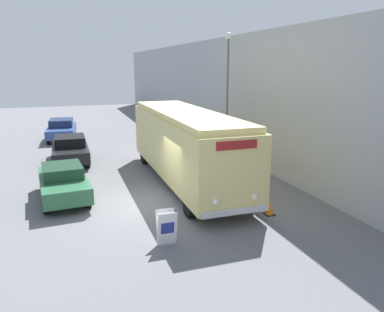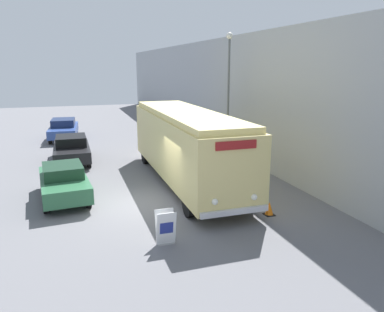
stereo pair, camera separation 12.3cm
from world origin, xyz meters
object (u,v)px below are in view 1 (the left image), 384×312
traffic_cone (269,208)px  streetlamp (228,81)px  sign_board (167,228)px  vintage_bus (185,143)px  parked_car_near (63,182)px  parked_car_mid (70,149)px  parked_car_far (62,129)px

traffic_cone → streetlamp: bearing=77.8°
sign_board → vintage_bus: bearing=66.9°
parked_car_near → traffic_cone: 8.31m
parked_car_mid → parked_car_far: 7.41m
streetlamp → traffic_cone: (-1.68, -7.78, -4.29)m
sign_board → parked_car_mid: 11.85m
parked_car_near → parked_car_far: bearing=85.4°
sign_board → streetlamp: streetlamp is taller
vintage_bus → sign_board: 6.48m
sign_board → parked_car_far: (-3.01, 18.96, 0.25)m
vintage_bus → traffic_cone: size_ratio=21.87×
vintage_bus → parked_car_far: (-5.50, 13.14, -1.12)m
parked_car_near → streetlamp: bearing=17.3°
parked_car_far → traffic_cone: size_ratio=9.67×
vintage_bus → streetlamp: streetlamp is taller
parked_car_near → traffic_cone: (7.16, -4.19, -0.50)m
sign_board → parked_car_far: parked_car_far is taller
parked_car_far → traffic_cone: parked_car_far is taller
parked_car_mid → sign_board: bearing=-77.8°
parked_car_mid → parked_car_far: size_ratio=0.92×
parked_car_mid → traffic_cone: bearing=-57.6°
vintage_bus → parked_car_mid: bearing=131.3°
parked_car_mid → vintage_bus: bearing=-49.0°
parked_car_far → sign_board: bearing=-76.8°
parked_car_near → sign_board: bearing=-65.2°
parked_car_near → traffic_cone: parked_car_near is taller
parked_car_near → parked_car_mid: (0.41, 6.35, 0.02)m
vintage_bus → traffic_cone: (1.71, -4.80, -1.65)m
vintage_bus → streetlamp: bearing=41.3°
parked_car_far → traffic_cone: 19.34m
sign_board → parked_car_near: size_ratio=0.26×
parked_car_near → traffic_cone: bearing=-35.2°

